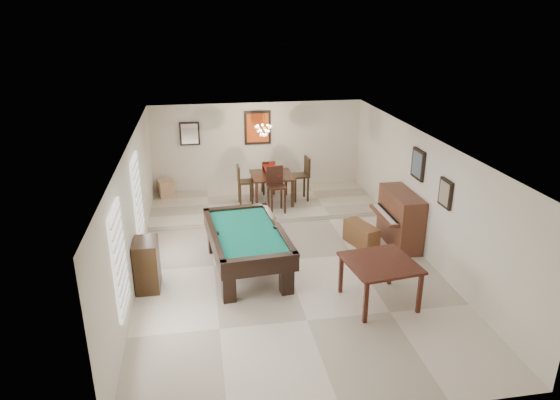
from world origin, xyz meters
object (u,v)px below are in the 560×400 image
object	(u,v)px
dining_chair_south	(277,190)
apothecary_chest	(147,265)
flower_vase	(272,166)
dining_chair_west	(245,185)
dining_table	(272,186)
dining_chair_north	(268,177)
square_table	(379,282)
corner_bench	(166,188)
piano_bench	(361,235)
dining_chair_east	(300,179)
pool_table	(247,251)
upright_piano	(394,219)
chandelier	(263,127)

from	to	relation	value
dining_chair_south	apothecary_chest	bearing A→B (deg)	-139.41
flower_vase	dining_chair_west	size ratio (longest dim) A/B	0.22
flower_vase	dining_chair_west	bearing A→B (deg)	-178.44
dining_table	dining_chair_north	distance (m)	0.72
square_table	corner_bench	bearing A→B (deg)	123.81
piano_bench	dining_chair_east	distance (m)	2.96
pool_table	corner_bench	bearing A→B (deg)	107.02
dining_table	upright_piano	bearing A→B (deg)	-49.84
piano_bench	dining_chair_south	bearing A→B (deg)	128.30
dining_table	dining_chair_south	distance (m)	0.73
piano_bench	pool_table	bearing A→B (deg)	-164.40
pool_table	dining_chair_south	world-z (taller)	dining_chair_south
corner_bench	dining_chair_south	bearing A→B (deg)	-30.21
piano_bench	dining_chair_east	world-z (taller)	dining_chair_east
flower_vase	dining_chair_west	distance (m)	0.86
apothecary_chest	dining_table	xyz separation A→B (m)	(2.97, 3.88, 0.08)
square_table	apothecary_chest	size ratio (longest dim) A/B	1.20
dining_chair_south	chandelier	size ratio (longest dim) A/B	1.96
square_table	apothecary_chest	bearing A→B (deg)	163.94
apothecary_chest	flower_vase	world-z (taller)	flower_vase
pool_table	square_table	xyz separation A→B (m)	(2.22, -1.58, -0.03)
dining_table	dining_chair_north	world-z (taller)	dining_chair_north
pool_table	dining_chair_north	xyz separation A→B (m)	(1.03, 4.22, 0.17)
apothecary_chest	dining_chair_north	size ratio (longest dim) A/B	1.01
dining_chair_north	dining_table	bearing A→B (deg)	89.72
dining_chair_west	corner_bench	bearing A→B (deg)	64.41
apothecary_chest	dining_chair_south	world-z (taller)	dining_chair_south
dining_table	dining_chair_west	bearing A→B (deg)	-178.44
upright_piano	chandelier	bearing A→B (deg)	132.50
pool_table	piano_bench	xyz separation A→B (m)	(2.66, 0.74, -0.18)
dining_chair_east	corner_bench	world-z (taller)	dining_chair_east
dining_chair_north	pool_table	bearing A→B (deg)	75.63
piano_bench	chandelier	world-z (taller)	chandelier
apothecary_chest	chandelier	bearing A→B (deg)	54.60
apothecary_chest	dining_chair_south	xyz separation A→B (m)	(2.99, 3.16, 0.22)
upright_piano	dining_table	world-z (taller)	upright_piano
piano_bench	corner_bench	world-z (taller)	corner_bench
flower_vase	dining_chair_north	world-z (taller)	flower_vase
dining_table	chandelier	xyz separation A→B (m)	(-0.21, 0.01, 1.63)
pool_table	apothecary_chest	size ratio (longest dim) A/B	2.66
square_table	dining_chair_north	distance (m)	5.92
pool_table	piano_bench	size ratio (longest dim) A/B	2.83
flower_vase	corner_bench	size ratio (longest dim) A/B	0.48
pool_table	corner_bench	world-z (taller)	pool_table
dining_chair_south	dining_chair_west	distance (m)	1.01
flower_vase	dining_chair_east	xyz separation A→B (m)	(0.78, 0.05, -0.42)
square_table	flower_vase	world-z (taller)	flower_vase
apothecary_chest	flower_vase	distance (m)	4.93
flower_vase	dining_chair_north	bearing A→B (deg)	90.35
flower_vase	chandelier	xyz separation A→B (m)	(-0.21, 0.01, 1.06)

